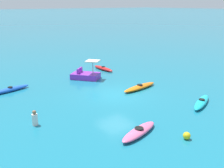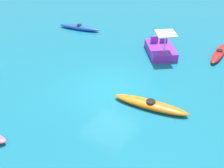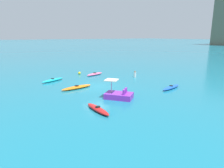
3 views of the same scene
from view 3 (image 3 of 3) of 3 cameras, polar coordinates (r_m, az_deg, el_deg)
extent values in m
plane|color=#19728C|center=(22.27, -4.56, -0.61)|extent=(600.00, 600.00, 0.00)
ellipsoid|color=#19B7C6|center=(25.56, -16.62, 1.09)|extent=(1.80, 3.20, 0.32)
cylinder|color=black|center=(25.53, -16.65, 1.49)|extent=(0.52, 0.52, 0.05)
ellipsoid|color=orange|center=(21.37, -10.06, -0.95)|extent=(1.09, 3.59, 0.32)
cylinder|color=black|center=(21.32, -10.08, -0.47)|extent=(0.48, 0.48, 0.05)
ellipsoid|color=red|center=(14.95, -4.09, -7.18)|extent=(2.97, 0.58, 0.32)
cylinder|color=black|center=(14.89, -4.10, -6.52)|extent=(0.36, 0.36, 0.05)
ellipsoid|color=pink|center=(28.47, -4.98, 2.85)|extent=(1.44, 2.95, 0.32)
cylinder|color=black|center=(28.43, -4.99, 3.22)|extent=(0.56, 0.56, 0.05)
ellipsoid|color=blue|center=(21.93, 16.55, -0.94)|extent=(1.14, 3.15, 0.32)
cylinder|color=black|center=(21.89, 16.58, -0.47)|extent=(0.42, 0.42, 0.05)
cube|color=purple|center=(17.84, 1.99, -3.36)|extent=(2.82, 2.65, 0.50)
cube|color=purple|center=(17.29, 3.47, -2.31)|extent=(0.40, 0.45, 0.44)
cube|color=purple|center=(17.85, 3.96, -1.81)|extent=(0.40, 0.45, 0.44)
cylinder|color=#B2B2B7|center=(17.83, -0.15, -0.70)|extent=(0.08, 0.08, 1.10)
cube|color=silver|center=(17.69, -0.15, 1.15)|extent=(1.54, 1.54, 0.08)
sphere|color=yellow|center=(29.38, -9.31, 3.12)|extent=(0.38, 0.38, 0.38)
cylinder|color=silver|center=(27.10, 6.57, 2.62)|extent=(0.45, 0.45, 0.65)
sphere|color=#8C6647|center=(27.01, 6.60, 3.54)|extent=(0.22, 0.22, 0.22)
camera|label=1|loc=(40.13, -0.46, 15.09)|focal=42.71mm
camera|label=2|loc=(29.43, -26.89, 18.00)|focal=46.71mm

